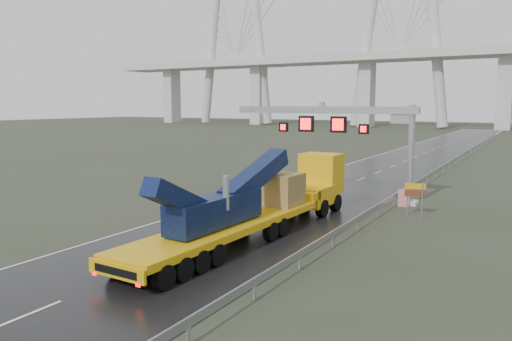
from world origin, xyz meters
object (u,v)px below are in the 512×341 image
Objects in this scene: heavy_haul_truck at (269,199)px; striped_barrier at (403,198)px; exit_sign_pair at (415,193)px; sign_gantry at (347,126)px.

striped_barrier is at bearing 66.31° from heavy_haul_truck.
heavy_haul_truck is 11.84m from striped_barrier.
heavy_haul_truck is 8.89× the size of exit_sign_pair.
heavy_haul_truck reaches higher than exit_sign_pair.
striped_barrier is (5.11, 10.61, -1.20)m from heavy_haul_truck.
sign_gantry is at bearing 148.70° from striped_barrier.
exit_sign_pair reaches higher than striped_barrier.
exit_sign_pair is 3.45m from striped_barrier.
exit_sign_pair is (6.03, -3.89, -4.04)m from sign_gantry.
heavy_haul_truck reaches higher than striped_barrier.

